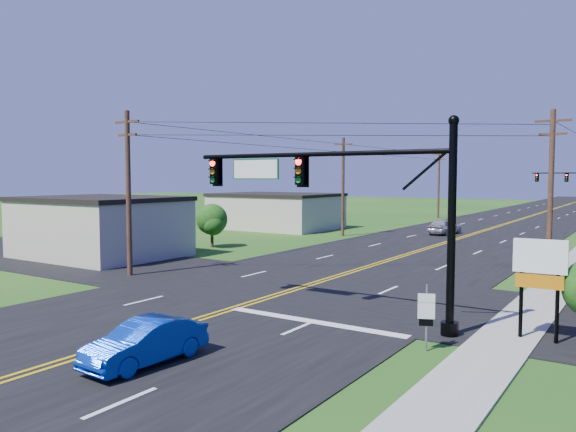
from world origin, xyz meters
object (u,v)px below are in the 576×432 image
Objects in this scene: signal_mast_main at (335,195)px; route_sign at (426,312)px; blue_car at (146,343)px; signal_mast_far at (573,183)px.

signal_mast_main reaches higher than route_sign.
route_sign is (6.34, 5.68, 0.59)m from blue_car.
signal_mast_main and signal_mast_far have the same top height.
route_sign is (4.24, -74.02, -3.32)m from signal_mast_far.
signal_mast_far is 74.21m from route_sign.
blue_car is (-2.10, -79.70, -3.91)m from signal_mast_far.
blue_car is at bearing -91.51° from signal_mast_far.
route_sign reaches higher than blue_car.
signal_mast_main is 72.00m from signal_mast_far.
signal_mast_main is 8.96m from blue_car.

